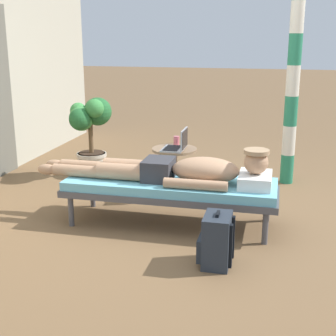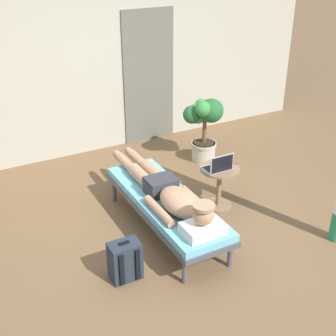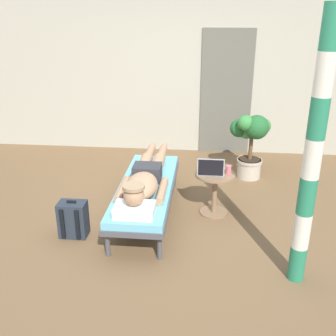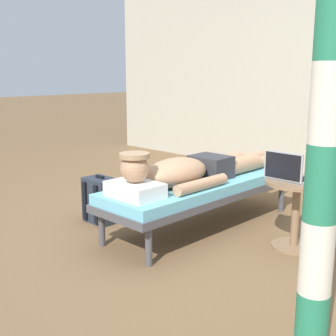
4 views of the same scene
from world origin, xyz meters
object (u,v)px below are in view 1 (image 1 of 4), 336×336
potted_plant (90,127)px  backpack (216,241)px  side_table (174,163)px  laptop (178,144)px  drink_glass (176,141)px  porch_post (293,81)px  lounge_chair (170,188)px  person_reclining (180,170)px

potted_plant → backpack: bearing=-138.2°
side_table → laptop: laptop is taller
drink_glass → backpack: drink_glass is taller
backpack → potted_plant: size_ratio=0.44×
side_table → porch_post: (0.75, -1.19, 0.84)m
lounge_chair → side_table: size_ratio=3.72×
lounge_chair → drink_glass: 1.00m
person_reclining → drink_glass: size_ratio=21.66×
side_table → porch_post: bearing=-57.9°
laptop → drink_glass: size_ratio=3.09×
potted_plant → side_table: bearing=-113.6°
lounge_chair → porch_post: porch_post is taller
drink_glass → potted_plant: size_ratio=0.10×
drink_glass → lounge_chair: bearing=-171.0°
person_reclining → porch_post: bearing=-31.8°
drink_glass → porch_post: (0.60, -1.20, 0.62)m
lounge_chair → backpack: 0.91m
backpack → porch_post: bearing=-13.0°
side_table → drink_glass: 0.26m
drink_glass → potted_plant: 1.20m
lounge_chair → side_table: (0.81, 0.14, 0.01)m
person_reclining → backpack: (-0.73, -0.44, -0.32)m
person_reclining → porch_post: (1.55, -0.96, 0.67)m
side_table → potted_plant: 1.29m
porch_post → lounge_chair: bearing=145.9°
backpack → potted_plant: bearing=41.8°
laptop → potted_plant: bearing=64.9°
person_reclining → porch_post: 1.95m
potted_plant → porch_post: size_ratio=0.40×
lounge_chair → laptop: laptop is taller
laptop → porch_post: size_ratio=0.13×
laptop → backpack: laptop is taller
side_table → potted_plant: potted_plant is taller
lounge_chair → porch_post: size_ratio=0.81×
lounge_chair → laptop: bearing=6.9°
laptop → porch_post: bearing=-54.7°
backpack → laptop: bearing=22.6°
drink_glass → backpack: size_ratio=0.24×
side_table → backpack: bearing=-156.6°
lounge_chair → drink_glass: (0.96, 0.15, 0.23)m
side_table → drink_glass: size_ratio=5.22×
backpack → side_table: bearing=23.4°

